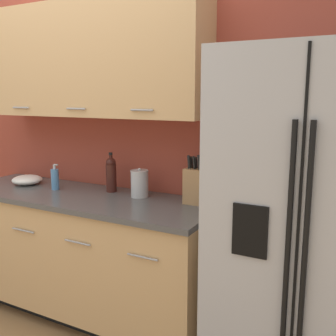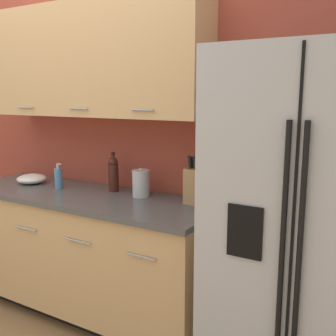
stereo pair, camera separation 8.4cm
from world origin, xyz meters
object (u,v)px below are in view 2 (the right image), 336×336
wine_bottle (113,173)px  knife_block (195,185)px  soap_dispenser (58,178)px  refrigerator (309,233)px  mixing_bowl (32,179)px  steel_canister (141,183)px

wine_bottle → knife_block: bearing=-0.6°
soap_dispenser → knife_block: bearing=7.1°
refrigerator → mixing_bowl: size_ratio=7.88×
refrigerator → knife_block: (-0.75, 0.23, 0.12)m
refrigerator → soap_dispenser: (-1.83, 0.09, 0.07)m
wine_bottle → soap_dispenser: size_ratio=1.49×
mixing_bowl → soap_dispenser: bearing=-4.2°
wine_bottle → soap_dispenser: wine_bottle is taller
wine_bottle → mixing_bowl: bearing=-170.9°
knife_block → steel_canister: (-0.41, -0.02, -0.03)m
refrigerator → soap_dispenser: refrigerator is taller
refrigerator → wine_bottle: bearing=170.6°
wine_bottle → steel_canister: (0.26, -0.03, -0.04)m
refrigerator → steel_canister: size_ratio=9.00×
steel_canister → wine_bottle: bearing=174.4°
knife_block → soap_dispenser: 1.09m
mixing_bowl → refrigerator: bearing=-3.1°
knife_block → steel_canister: bearing=-177.4°
soap_dispenser → steel_canister: (0.67, 0.11, 0.01)m
soap_dispenser → steel_canister: steel_canister is taller
mixing_bowl → knife_block: bearing=4.5°
knife_block → soap_dispenser: size_ratio=1.68×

